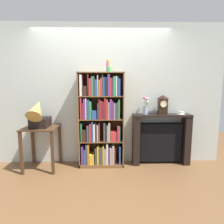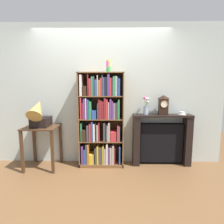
{
  "view_description": "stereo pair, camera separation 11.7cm",
  "coord_description": "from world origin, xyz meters",
  "px_view_note": "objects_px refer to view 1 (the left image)",
  "views": [
    {
      "loc": [
        0.13,
        -3.14,
        1.48
      ],
      "look_at": [
        0.19,
        0.14,
        1.0
      ],
      "focal_mm": 29.43,
      "sensor_mm": 36.0,
      "label": 1
    },
    {
      "loc": [
        0.24,
        -3.14,
        1.48
      ],
      "look_at": [
        0.19,
        0.14,
        1.0
      ],
      "focal_mm": 29.43,
      "sensor_mm": 36.0,
      "label": 2
    }
  ],
  "objects_px": {
    "side_table_left": "(41,137)",
    "teacup_with_saucer": "(181,113)",
    "bookshelf": "(101,122)",
    "flower_vase": "(146,106)",
    "cup_stack": "(108,66)",
    "mantel_clock": "(163,105)",
    "fireplace_mantel": "(161,139)",
    "gramophone": "(38,114)"
  },
  "relations": [
    {
      "from": "gramophone",
      "to": "mantel_clock",
      "type": "distance_m",
      "value": 2.2
    },
    {
      "from": "gramophone",
      "to": "mantel_clock",
      "type": "bearing_deg",
      "value": 5.92
    },
    {
      "from": "mantel_clock",
      "to": "teacup_with_saucer",
      "type": "bearing_deg",
      "value": 0.41
    },
    {
      "from": "cup_stack",
      "to": "teacup_with_saucer",
      "type": "bearing_deg",
      "value": 1.65
    },
    {
      "from": "bookshelf",
      "to": "gramophone",
      "type": "bearing_deg",
      "value": -170.11
    },
    {
      "from": "gramophone",
      "to": "teacup_with_saucer",
      "type": "xyz_separation_m",
      "value": [
        2.53,
        0.23,
        -0.02
      ]
    },
    {
      "from": "bookshelf",
      "to": "teacup_with_saucer",
      "type": "relative_size",
      "value": 11.84
    },
    {
      "from": "bookshelf",
      "to": "side_table_left",
      "type": "distance_m",
      "value": 1.08
    },
    {
      "from": "cup_stack",
      "to": "flower_vase",
      "type": "height_order",
      "value": "cup_stack"
    },
    {
      "from": "side_table_left",
      "to": "gramophone",
      "type": "relative_size",
      "value": 1.38
    },
    {
      "from": "side_table_left",
      "to": "flower_vase",
      "type": "xyz_separation_m",
      "value": [
        1.87,
        0.15,
        0.52
      ]
    },
    {
      "from": "fireplace_mantel",
      "to": "bookshelf",
      "type": "bearing_deg",
      "value": -176.66
    },
    {
      "from": "flower_vase",
      "to": "cup_stack",
      "type": "bearing_deg",
      "value": -176.75
    },
    {
      "from": "side_table_left",
      "to": "teacup_with_saucer",
      "type": "xyz_separation_m",
      "value": [
        2.53,
        0.15,
        0.4
      ]
    },
    {
      "from": "bookshelf",
      "to": "flower_vase",
      "type": "distance_m",
      "value": 0.87
    },
    {
      "from": "bookshelf",
      "to": "teacup_with_saucer",
      "type": "bearing_deg",
      "value": 1.77
    },
    {
      "from": "gramophone",
      "to": "teacup_with_saucer",
      "type": "bearing_deg",
      "value": 5.17
    },
    {
      "from": "side_table_left",
      "to": "fireplace_mantel",
      "type": "relative_size",
      "value": 0.71
    },
    {
      "from": "fireplace_mantel",
      "to": "flower_vase",
      "type": "xyz_separation_m",
      "value": [
        -0.31,
        -0.02,
        0.63
      ]
    },
    {
      "from": "cup_stack",
      "to": "mantel_clock",
      "type": "relative_size",
      "value": 0.59
    },
    {
      "from": "side_table_left",
      "to": "mantel_clock",
      "type": "distance_m",
      "value": 2.25
    },
    {
      "from": "side_table_left",
      "to": "gramophone",
      "type": "height_order",
      "value": "gramophone"
    },
    {
      "from": "bookshelf",
      "to": "side_table_left",
      "type": "xyz_separation_m",
      "value": [
        -1.05,
        -0.1,
        -0.24
      ]
    },
    {
      "from": "side_table_left",
      "to": "teacup_with_saucer",
      "type": "bearing_deg",
      "value": 3.36
    },
    {
      "from": "cup_stack",
      "to": "gramophone",
      "type": "bearing_deg",
      "value": -170.93
    },
    {
      "from": "gramophone",
      "to": "flower_vase",
      "type": "bearing_deg",
      "value": 6.97
    },
    {
      "from": "gramophone",
      "to": "fireplace_mantel",
      "type": "xyz_separation_m",
      "value": [
        2.18,
        0.25,
        -0.53
      ]
    },
    {
      "from": "cup_stack",
      "to": "gramophone",
      "type": "distance_m",
      "value": 1.45
    },
    {
      "from": "fireplace_mantel",
      "to": "gramophone",
      "type": "bearing_deg",
      "value": -173.48
    },
    {
      "from": "gramophone",
      "to": "fireplace_mantel",
      "type": "bearing_deg",
      "value": 6.52
    },
    {
      "from": "mantel_clock",
      "to": "cup_stack",
      "type": "bearing_deg",
      "value": -177.91
    },
    {
      "from": "side_table_left",
      "to": "fireplace_mantel",
      "type": "xyz_separation_m",
      "value": [
        2.18,
        0.17,
        -0.11
      ]
    },
    {
      "from": "bookshelf",
      "to": "mantel_clock",
      "type": "distance_m",
      "value": 1.17
    },
    {
      "from": "cup_stack",
      "to": "teacup_with_saucer",
      "type": "relative_size",
      "value": 1.43
    },
    {
      "from": "side_table_left",
      "to": "teacup_with_saucer",
      "type": "height_order",
      "value": "teacup_with_saucer"
    },
    {
      "from": "gramophone",
      "to": "teacup_with_saucer",
      "type": "distance_m",
      "value": 2.54
    },
    {
      "from": "mantel_clock",
      "to": "fireplace_mantel",
      "type": "bearing_deg",
      "value": 101.3
    },
    {
      "from": "teacup_with_saucer",
      "to": "side_table_left",
      "type": "bearing_deg",
      "value": -176.64
    },
    {
      "from": "bookshelf",
      "to": "flower_vase",
      "type": "relative_size",
      "value": 5.19
    },
    {
      "from": "fireplace_mantel",
      "to": "flower_vase",
      "type": "relative_size",
      "value": 3.24
    },
    {
      "from": "fireplace_mantel",
      "to": "teacup_with_saucer",
      "type": "xyz_separation_m",
      "value": [
        0.35,
        -0.02,
        0.51
      ]
    },
    {
      "from": "bookshelf",
      "to": "cup_stack",
      "type": "bearing_deg",
      "value": 2.85
    }
  ]
}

